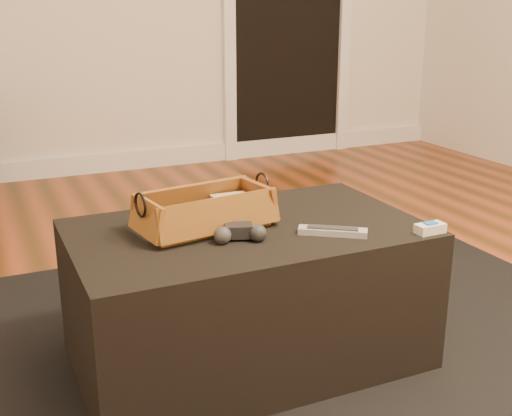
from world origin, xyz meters
name	(u,v)px	position (x,y,z in m)	size (l,w,h in m)	color
floor	(314,387)	(0.00, 0.00, -0.01)	(5.00, 5.50, 0.01)	brown
baseboard	(109,162)	(0.00, 2.73, 0.06)	(5.00, 0.04, 0.12)	white
doorway_opening	(288,8)	(1.30, 2.73, 1.02)	(0.82, 0.02, 2.00)	black
door_jamb_left	(229,9)	(0.85, 2.72, 1.02)	(0.08, 0.05, 2.05)	white
door_jamb_right	(345,8)	(1.75, 2.72, 1.02)	(0.08, 0.05, 2.05)	white
area_rug	(254,365)	(-0.12, 0.16, 0.01)	(2.60, 2.00, 0.01)	black
ottoman	(247,293)	(-0.12, 0.21, 0.22)	(1.00, 0.60, 0.42)	black
tv_remote	(202,223)	(-0.25, 0.23, 0.46)	(0.21, 0.05, 0.02)	black
cloth_bundle	(231,205)	(-0.13, 0.29, 0.48)	(0.11, 0.07, 0.06)	tan
wicker_basket	(205,213)	(-0.23, 0.25, 0.48)	(0.42, 0.26, 0.14)	#A66725
game_controller	(240,233)	(-0.18, 0.11, 0.46)	(0.15, 0.10, 0.05)	black
silver_remote	(333,231)	(0.07, 0.05, 0.44)	(0.18, 0.14, 0.02)	#B7BAC0
cream_gadget	(430,228)	(0.33, -0.05, 0.45)	(0.09, 0.05, 0.03)	silver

